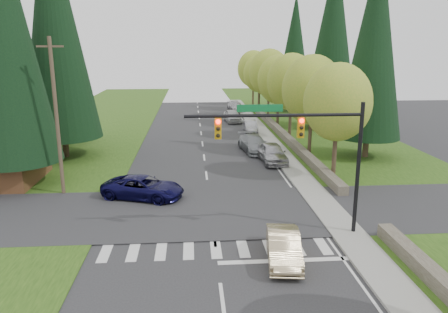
{
  "coord_description": "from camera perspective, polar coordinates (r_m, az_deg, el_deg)",
  "views": [
    {
      "loc": [
        -1.05,
        -15.87,
        9.38
      ],
      "look_at": [
        0.91,
        10.14,
        2.8
      ],
      "focal_mm": 35.0,
      "sensor_mm": 36.0,
      "label": 1
    }
  ],
  "objects": [
    {
      "name": "grass_east",
      "position": [
        39.64,
        16.58,
        -0.09
      ],
      "size": [
        14.0,
        110.0,
        0.06
      ],
      "primitive_type": "cube",
      "color": "#254512",
      "rests_on": "ground"
    },
    {
      "name": "decid_tree_2",
      "position": [
        45.16,
        8.81,
        9.61
      ],
      "size": [
        5.0,
        5.0,
        8.82
      ],
      "color": "#38281C",
      "rests_on": "ground"
    },
    {
      "name": "conifer_e_c",
      "position": [
        65.62,
        9.21,
        13.9
      ],
      "size": [
        5.1,
        5.1,
        16.8
      ],
      "color": "#38281C",
      "rests_on": "ground"
    },
    {
      "name": "conifer_e_b",
      "position": [
        52.41,
        14.02,
        15.3
      ],
      "size": [
        6.12,
        6.12,
        19.8
      ],
      "color": "#38281C",
      "rests_on": "ground"
    },
    {
      "name": "suv_navy",
      "position": [
        28.15,
        -10.5,
        -4.01
      ],
      "size": [
        5.66,
        3.94,
        1.44
      ],
      "primitive_type": "imported",
      "rotation": [
        0.0,
        0.0,
        1.24
      ],
      "color": "#0C0B37",
      "rests_on": "ground"
    },
    {
      "name": "parked_car_b",
      "position": [
        40.05,
        3.92,
        1.68
      ],
      "size": [
        2.77,
        5.39,
        1.5
      ],
      "primitive_type": "imported",
      "rotation": [
        0.0,
        0.0,
        0.13
      ],
      "color": "gray",
      "rests_on": "ground"
    },
    {
      "name": "decid_tree_4",
      "position": [
        58.88,
        5.92,
        10.85
      ],
      "size": [
        5.4,
        5.4,
        9.18
      ],
      "color": "#38281C",
      "rests_on": "ground"
    },
    {
      "name": "parked_car_d",
      "position": [
        56.01,
        1.12,
        5.31
      ],
      "size": [
        2.24,
        4.68,
        1.54
      ],
      "primitive_type": "imported",
      "rotation": [
        0.0,
        0.0,
        0.1
      ],
      "color": "silver",
      "rests_on": "ground"
    },
    {
      "name": "parked_car_a",
      "position": [
        36.44,
        6.32,
        0.47
      ],
      "size": [
        2.17,
        4.87,
        1.63
      ],
      "primitive_type": "imported",
      "rotation": [
        0.0,
        0.0,
        0.05
      ],
      "color": "#ABAAAF",
      "rests_on": "ground"
    },
    {
      "name": "parked_car_c",
      "position": [
        49.57,
        3.47,
        3.97
      ],
      "size": [
        1.41,
        3.9,
        1.28
      ],
      "primitive_type": "imported",
      "rotation": [
        0.0,
        0.0,
        -0.01
      ],
      "color": "#A1A1A5",
      "rests_on": "ground"
    },
    {
      "name": "conifer_w_a",
      "position": [
        32.2,
        -27.11,
        15.18
      ],
      "size": [
        6.12,
        6.12,
        19.8
      ],
      "color": "#38281C",
      "rests_on": "ground"
    },
    {
      "name": "sedan_champagne",
      "position": [
        20.14,
        7.79,
        -11.61
      ],
      "size": [
        1.92,
        4.21,
        1.34
      ],
      "primitive_type": "imported",
      "rotation": [
        0.0,
        0.0,
        -0.13
      ],
      "color": "#CEB789",
      "rests_on": "ground"
    },
    {
      "name": "utility_pole",
      "position": [
        29.43,
        -21.03,
        4.93
      ],
      "size": [
        1.6,
        0.24,
        10.0
      ],
      "color": "#473828",
      "rests_on": "ground"
    },
    {
      "name": "ground",
      "position": [
        18.46,
        -0.48,
        -16.37
      ],
      "size": [
        120.0,
        120.0,
        0.0
      ],
      "primitive_type": "plane",
      "color": "#28282B",
      "rests_on": "ground"
    },
    {
      "name": "conifer_w_c",
      "position": [
        39.47,
        -21.28,
        16.01
      ],
      "size": [
        6.46,
        6.46,
        20.8
      ],
      "color": "#38281C",
      "rests_on": "ground"
    },
    {
      "name": "conifer_w_e",
      "position": [
        45.75,
        -21.46,
        14.35
      ],
      "size": [
        5.78,
        5.78,
        18.8
      ],
      "color": "#38281C",
      "rests_on": "ground"
    },
    {
      "name": "decid_tree_5",
      "position": [
        65.77,
        4.65,
        10.75
      ],
      "size": [
        4.8,
        4.8,
        8.3
      ],
      "color": "#38281C",
      "rests_on": "ground"
    },
    {
      "name": "decid_tree_6",
      "position": [
        72.68,
        3.87,
        11.35
      ],
      "size": [
        5.2,
        5.2,
        8.86
      ],
      "color": "#38281C",
      "rests_on": "ground"
    },
    {
      "name": "decid_tree_3",
      "position": [
        52.03,
        7.16,
        9.95
      ],
      "size": [
        5.0,
        5.0,
        8.55
      ],
      "color": "#38281C",
      "rests_on": "ground"
    },
    {
      "name": "parked_car_e",
      "position": [
        65.25,
        1.58,
        6.49
      ],
      "size": [
        2.57,
        4.97,
        1.38
      ],
      "primitive_type": "imported",
      "rotation": [
        0.0,
        0.0,
        0.14
      ],
      "color": "#A3A2A7",
      "rests_on": "ground"
    },
    {
      "name": "decid_tree_0",
      "position": [
        31.81,
        14.62,
        6.87
      ],
      "size": [
        4.8,
        4.8,
        8.37
      ],
      "color": "#38281C",
      "rests_on": "ground"
    },
    {
      "name": "grass_west",
      "position": [
        38.95,
        -22.04,
        -0.79
      ],
      "size": [
        14.0,
        110.0,
        0.06
      ],
      "primitive_type": "cube",
      "color": "#254512",
      "rests_on": "ground"
    },
    {
      "name": "decid_tree_1",
      "position": [
        38.46,
        11.44,
        8.53
      ],
      "size": [
        5.2,
        5.2,
        8.8
      ],
      "color": "#38281C",
      "rests_on": "ground"
    },
    {
      "name": "sidewalk_east",
      "position": [
        39.8,
        7.33,
        0.5
      ],
      "size": [
        1.8,
        80.0,
        0.13
      ],
      "primitive_type": "cube",
      "color": "gray",
      "rests_on": "ground"
    },
    {
      "name": "stone_wall_north",
      "position": [
        47.74,
        7.44,
        3.13
      ],
      "size": [
        0.7,
        40.0,
        0.7
      ],
      "primitive_type": "cube",
      "color": "#4C4438",
      "rests_on": "ground"
    },
    {
      "name": "traffic_signal",
      "position": [
        21.53,
        10.37,
        2.14
      ],
      "size": [
        8.7,
        0.37,
        6.8
      ],
      "color": "black",
      "rests_on": "ground"
    },
    {
      "name": "conifer_e_a",
      "position": [
        38.9,
        19.03,
        14.02
      ],
      "size": [
        5.44,
        5.44,
        17.8
      ],
      "color": "#38281C",
      "rests_on": "ground"
    },
    {
      "name": "curb_east",
      "position": [
        39.64,
        6.12,
        0.48
      ],
      "size": [
        0.2,
        80.0,
        0.13
      ],
      "primitive_type": "cube",
      "color": "gray",
      "rests_on": "ground"
    },
    {
      "name": "cross_street",
      "position": [
        25.67,
        -1.69,
        -7.28
      ],
      "size": [
        120.0,
        8.0,
        0.1
      ],
      "primitive_type": "cube",
      "color": "#28282B",
      "rests_on": "ground"
    }
  ]
}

